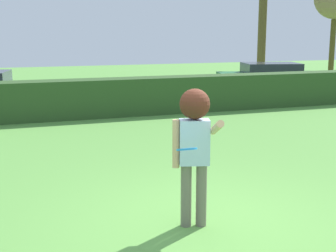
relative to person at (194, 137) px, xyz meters
name	(u,v)px	position (x,y,z in m)	size (l,w,h in m)	color
ground_plane	(209,224)	(0.22, -0.02, -1.20)	(60.00, 60.00, 0.00)	#5A9841
person	(194,137)	(0.00, 0.00, 0.00)	(0.55, 0.83, 1.81)	#6F695A
frisbee	(187,149)	(-0.28, -0.44, -0.03)	(0.25, 0.24, 0.08)	#268CE5
hedge_row	(90,98)	(0.22, 8.52, -0.64)	(28.92, 0.90, 1.12)	#2D4C22
parked_car_green	(271,77)	(8.20, 11.50, -0.51)	(4.48, 2.65, 1.25)	#1E6633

